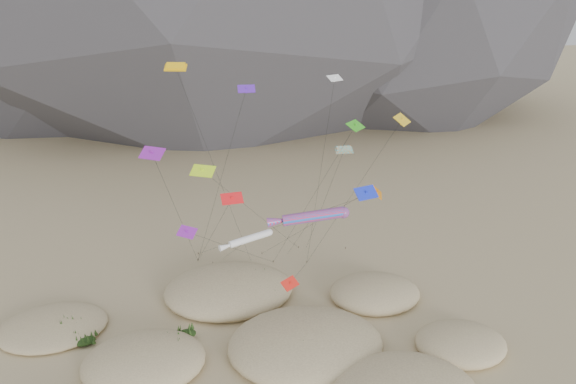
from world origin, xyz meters
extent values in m
plane|color=#CCB789|center=(0.00, 0.00, 0.00)|extent=(500.00, 500.00, 0.00)
ellipsoid|color=#CCB789|center=(-13.45, 4.40, 0.70)|extent=(12.04, 10.23, 3.12)
ellipsoid|color=#CCB789|center=(2.63, 3.85, 0.79)|extent=(16.04, 13.63, 3.51)
ellipsoid|color=#CCB789|center=(18.40, 1.16, 0.57)|extent=(9.49, 8.07, 2.52)
ellipsoid|color=#CCB789|center=(-3.97, 16.27, 0.75)|extent=(15.46, 13.14, 3.32)
ellipsoid|color=#CCB789|center=(13.07, 12.25, 0.65)|extent=(10.85, 9.23, 2.90)
ellipsoid|color=#CCB789|center=(-23.42, 12.94, 0.39)|extent=(11.57, 9.83, 1.72)
ellipsoid|color=black|center=(-11.01, 6.19, 0.80)|extent=(2.61, 2.23, 0.78)
ellipsoid|color=black|center=(-9.16, 8.28, 0.70)|extent=(1.90, 1.63, 0.57)
ellipsoid|color=black|center=(2.76, 3.58, 1.10)|extent=(3.67, 3.14, 1.10)
ellipsoid|color=black|center=(4.72, 5.52, 1.00)|extent=(2.75, 2.35, 0.83)
ellipsoid|color=black|center=(-0.04, 3.22, 0.90)|extent=(2.15, 1.84, 0.65)
ellipsoid|color=black|center=(18.12, 2.41, 0.60)|extent=(2.57, 2.20, 0.77)
ellipsoid|color=black|center=(-0.73, 17.22, 1.00)|extent=(2.76, 2.36, 0.83)
ellipsoid|color=black|center=(0.16, 13.67, 0.90)|extent=(2.87, 2.46, 0.86)
ellipsoid|color=black|center=(13.62, 13.24, 0.70)|extent=(2.56, 2.19, 0.77)
ellipsoid|color=black|center=(12.35, 11.38, 0.60)|extent=(2.10, 1.80, 0.63)
ellipsoid|color=black|center=(-21.33, 12.67, 0.50)|extent=(2.22, 1.90, 0.67)
ellipsoid|color=black|center=(-19.73, 9.57, 0.40)|extent=(2.18, 1.86, 0.65)
cylinder|color=#3F2D1E|center=(-5.26, 24.67, 0.15)|extent=(0.08, 0.08, 0.30)
cylinder|color=#3F2D1E|center=(1.63, 26.22, 0.15)|extent=(0.08, 0.08, 0.30)
cylinder|color=#3F2D1E|center=(2.73, 23.44, 0.15)|extent=(0.08, 0.08, 0.30)
cylinder|color=#3F2D1E|center=(7.01, 26.93, 0.15)|extent=(0.08, 0.08, 0.30)
cylinder|color=#3F2D1E|center=(7.14, 22.43, 0.15)|extent=(0.08, 0.08, 0.30)
cylinder|color=#3F2D1E|center=(-7.03, 27.88, 0.15)|extent=(0.08, 0.08, 0.30)
cylinder|color=#3F2D1E|center=(13.47, 25.41, 0.15)|extent=(0.08, 0.08, 0.30)
cylinder|color=#3F2D1E|center=(-7.18, 25.85, 0.15)|extent=(0.08, 0.08, 0.30)
cylinder|color=#FB1A3A|center=(4.83, 10.29, 12.11)|extent=(6.71, 1.69, 1.88)
sphere|color=#FB1A3A|center=(8.10, 10.05, 12.38)|extent=(1.26, 1.26, 1.26)
cone|color=#FB1A3A|center=(1.24, 10.55, 11.79)|extent=(2.79, 1.28, 1.35)
cylinder|color=black|center=(4.95, 17.87, 6.06)|extent=(0.26, 15.17, 12.13)
cylinder|color=silver|center=(-1.99, 10.40, 10.11)|extent=(4.66, 2.22, 1.06)
sphere|color=silver|center=(0.21, 11.15, 10.29)|extent=(0.78, 0.78, 0.78)
cone|color=silver|center=(-4.40, 9.57, 9.88)|extent=(2.01, 1.25, 0.80)
cylinder|color=black|center=(-2.89, 18.11, 5.05)|extent=(1.83, 15.44, 10.13)
cube|color=#E0A50B|center=(-8.38, 16.77, 27.15)|extent=(2.44, 1.49, 0.69)
cube|color=#E0A50B|center=(-8.38, 16.77, 27.33)|extent=(2.06, 1.20, 0.67)
cylinder|color=black|center=(-4.26, 20.62, 13.58)|extent=(8.28, 7.72, 27.16)
cube|color=orange|center=(8.95, 13.45, 18.24)|extent=(1.99, 0.94, 0.56)
cube|color=orange|center=(8.95, 13.45, 18.41)|extent=(1.69, 0.75, 0.55)
cylinder|color=black|center=(8.54, 20.16, 9.12)|extent=(0.86, 13.44, 18.25)
cube|color=silver|center=(8.62, 16.72, 25.54)|extent=(1.92, 1.54, 0.57)
cube|color=silver|center=(8.62, 16.72, 25.39)|extent=(0.24, 0.21, 0.59)
cylinder|color=black|center=(7.88, 19.58, 12.80)|extent=(1.51, 5.74, 25.50)
cube|color=#BAEB18|center=(-6.48, 10.27, 17.97)|extent=(2.72, 2.26, 0.83)
cube|color=#BAEB18|center=(-6.48, 10.27, 17.82)|extent=(0.36, 0.33, 0.83)
cylinder|color=black|center=(0.26, 18.60, 9.01)|extent=(13.52, 16.68, 17.93)
cube|color=red|center=(1.14, 4.60, 7.65)|extent=(2.06, 1.90, 0.75)
cube|color=red|center=(1.14, 4.60, 7.50)|extent=(0.32, 0.32, 0.64)
cylinder|color=black|center=(4.14, 13.52, 3.85)|extent=(6.02, 17.85, 7.62)
cube|color=#2D9E18|center=(9.49, 11.50, 21.44)|extent=(2.48, 2.50, 0.76)
cube|color=#2D9E18|center=(9.49, 11.50, 21.29)|extent=(0.32, 0.32, 0.79)
cylinder|color=black|center=(6.11, 17.47, 10.75)|extent=(6.80, 11.97, 21.41)
cube|color=orange|center=(11.93, 10.68, 14.21)|extent=(1.85, 2.58, 0.98)
cube|color=orange|center=(11.93, 10.68, 14.06)|extent=(0.40, 0.37, 0.78)
cylinder|color=black|center=(2.45, 19.28, 7.13)|extent=(18.99, 17.23, 14.18)
cube|color=red|center=(-4.05, 6.55, 16.29)|extent=(2.15, 1.25, 0.81)
cube|color=red|center=(-4.05, 6.55, 16.14)|extent=(0.27, 0.27, 0.70)
cylinder|color=black|center=(-5.62, 16.20, 8.17)|extent=(3.15, 19.32, 16.26)
cube|color=#1729CB|center=(9.43, 7.08, 15.64)|extent=(2.62, 1.80, 1.02)
cube|color=#1729CB|center=(9.43, 7.08, 15.49)|extent=(0.38, 0.42, 0.79)
cylinder|color=black|center=(5.53, 16.65, 7.84)|extent=(7.84, 19.17, 15.61)
cube|color=#501DAD|center=(-1.83, 11.14, 25.74)|extent=(1.71, 0.95, 0.64)
cube|color=#501DAD|center=(-1.83, 11.14, 25.59)|extent=(0.21, 0.20, 0.58)
cylinder|color=black|center=(-4.51, 18.50, 12.90)|extent=(5.38, 14.74, 25.71)
cube|color=purple|center=(-8.43, 12.70, 10.41)|extent=(2.37, 2.23, 0.89)
cube|color=purple|center=(-8.43, 12.70, 10.26)|extent=(0.38, 0.39, 0.74)
cylinder|color=black|center=(-2.85, 18.07, 5.23)|extent=(11.18, 10.77, 10.38)
cube|color=gold|center=(14.37, 10.97, 21.97)|extent=(2.53, 2.67, 0.90)
cube|color=gold|center=(14.37, 10.97, 21.82)|extent=(0.39, 0.39, 0.83)
cylinder|color=black|center=(10.75, 16.70, 11.01)|extent=(7.26, 11.49, 21.93)
cube|color=purple|center=(-11.24, 11.43, 19.72)|extent=(2.77, 2.44, 0.95)
cube|color=purple|center=(-11.24, 11.43, 19.57)|extent=(0.41, 0.40, 0.85)
cylinder|color=black|center=(-9.21, 18.64, 9.89)|extent=(4.09, 14.45, 19.69)
camera|label=1|loc=(-8.63, -42.74, 35.66)|focal=35.00mm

